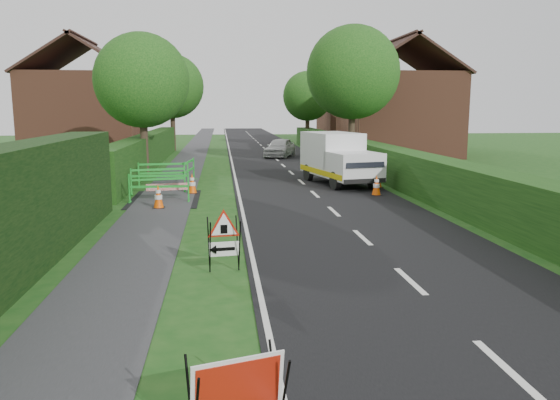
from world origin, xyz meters
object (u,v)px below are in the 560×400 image
red_rect_sign (238,390)px  triangle_sign (222,236)px  hatchback_car (280,148)px  works_van (338,157)px

red_rect_sign → triangle_sign: triangle_sign is taller
triangle_sign → hatchback_car: (3.90, 25.55, -0.11)m
triangle_sign → works_van: works_van is taller
triangle_sign → works_van: (4.97, 12.36, 0.41)m
works_van → hatchback_car: works_van is taller
red_rect_sign → works_van: bearing=58.3°
triangle_sign → red_rect_sign: bearing=-95.6°
red_rect_sign → works_van: 18.47m
triangle_sign → hatchback_car: size_ratio=0.29×
red_rect_sign → triangle_sign: 5.46m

